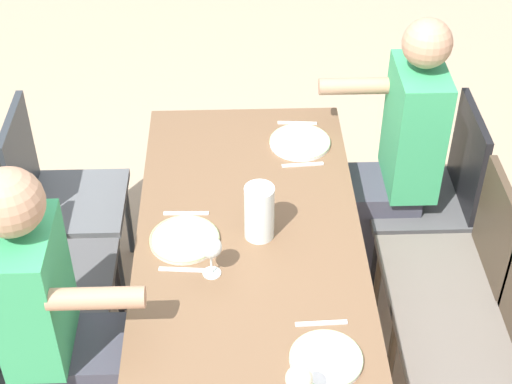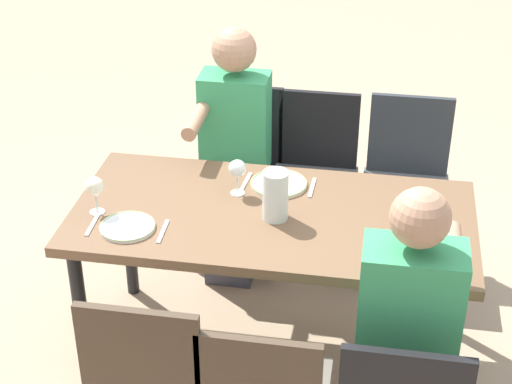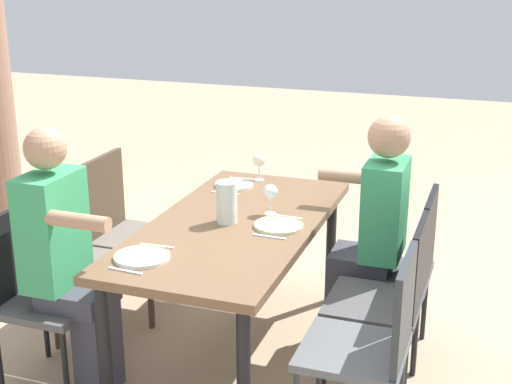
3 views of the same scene
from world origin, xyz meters
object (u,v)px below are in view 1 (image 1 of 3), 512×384
(diner_woman_green, at_px, (56,315))
(wine_glass_1, at_px, (211,248))
(wine_glass_2, at_px, (299,380))
(chair_east_north, at_px, (488,336))
(dining_table, at_px, (250,253))
(chair_mid_south, at_px, (35,269))
(chair_west_south, at_px, (54,192))
(plate_2, at_px, (326,359))
(water_pitcher, at_px, (259,215))
(diner_man_white, at_px, (396,153))
(plate_0, at_px, (300,142))
(chair_east_south, at_px, (14,351))
(chair_west_north, at_px, (435,188))
(chair_mid_north, at_px, (459,263))
(plate_1, at_px, (185,239))

(diner_woman_green, distance_m, wine_glass_1, 0.57)
(wine_glass_1, xyz_separation_m, wine_glass_2, (0.56, 0.26, 0.00))
(wine_glass_1, bearing_deg, chair_east_north, 82.75)
(dining_table, relative_size, chair_mid_south, 1.86)
(chair_west_south, height_order, plate_2, chair_west_south)
(chair_west_south, xyz_separation_m, plate_2, (1.14, 1.05, 0.23))
(dining_table, relative_size, chair_east_north, 1.79)
(water_pitcher, bearing_deg, diner_man_white, 132.68)
(wine_glass_1, bearing_deg, plate_2, 42.27)
(chair_mid_south, bearing_deg, wine_glass_1, 68.48)
(plate_0, bearing_deg, chair_east_south, -50.38)
(chair_west_north, bearing_deg, diner_woman_green, -59.70)
(diner_woman_green, height_order, wine_glass_2, diner_woman_green)
(chair_mid_south, bearing_deg, chair_west_north, 105.75)
(chair_mid_north, distance_m, chair_east_north, 0.40)
(wine_glass_2, bearing_deg, diner_woman_green, -118.84)
(chair_west_south, bearing_deg, wine_glass_1, 43.16)
(dining_table, distance_m, wine_glass_2, 0.77)
(diner_woman_green, distance_m, diner_man_white, 1.56)
(chair_mid_south, xyz_separation_m, diner_woman_green, (0.40, 0.17, 0.17))
(plate_0, height_order, wine_glass_2, wine_glass_2)
(diner_man_white, height_order, plate_0, diner_man_white)
(diner_man_white, height_order, plate_1, diner_man_white)
(chair_mid_south, bearing_deg, diner_woman_green, 23.49)
(water_pitcher, bearing_deg, chair_mid_north, 95.90)
(chair_mid_north, bearing_deg, plate_0, -128.50)
(chair_mid_north, xyz_separation_m, diner_woman_green, (0.40, -1.49, 0.19))
(chair_east_north, distance_m, wine_glass_2, 0.90)
(plate_1, relative_size, plate_2, 1.11)
(plate_0, relative_size, wine_glass_1, 1.57)
(plate_0, bearing_deg, water_pitcher, -18.79)
(chair_mid_north, distance_m, chair_east_south, 1.71)
(wine_glass_2, bearing_deg, chair_west_south, -143.72)
(diner_man_white, bearing_deg, water_pitcher, -47.32)
(chair_east_south, xyz_separation_m, water_pitcher, (-0.32, 0.87, 0.33))
(diner_woman_green, bearing_deg, plate_0, 134.91)
(plate_0, bearing_deg, diner_woman_green, -45.09)
(chair_east_north, distance_m, plate_2, 0.71)
(diner_woman_green, xyz_separation_m, wine_glass_1, (-0.13, 0.52, 0.17))
(chair_east_north, relative_size, water_pitcher, 4.36)
(chair_mid_south, relative_size, plate_2, 3.98)
(plate_1, bearing_deg, wine_glass_2, 26.18)
(dining_table, bearing_deg, diner_man_white, 131.86)
(chair_west_north, xyz_separation_m, chair_east_north, (0.87, 0.00, 0.03))
(chair_west_north, xyz_separation_m, chair_mid_south, (0.47, -1.67, 0.02))
(chair_mid_south, height_order, diner_man_white, diner_man_white)
(plate_2, height_order, wine_glass_2, wine_glass_2)
(chair_east_north, bearing_deg, chair_east_south, -90.00)
(chair_east_north, height_order, water_pitcher, water_pitcher)
(chair_west_south, distance_m, diner_man_white, 1.48)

